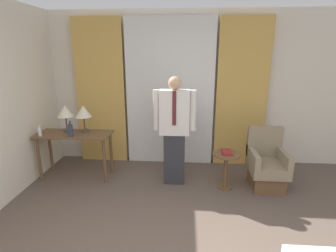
% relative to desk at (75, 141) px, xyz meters
% --- Properties ---
extents(wall_back, '(10.00, 0.06, 2.70)m').
position_rel_desk_xyz_m(wall_back, '(1.50, 0.84, 0.73)').
color(wall_back, silver).
rests_on(wall_back, ground_plane).
extents(curtain_sheer_center, '(1.55, 0.06, 2.58)m').
position_rel_desk_xyz_m(curtain_sheer_center, '(1.50, 0.71, 0.67)').
color(curtain_sheer_center, white).
rests_on(curtain_sheer_center, ground_plane).
extents(curtain_drape_left, '(0.87, 0.06, 2.58)m').
position_rel_desk_xyz_m(curtain_drape_left, '(0.25, 0.71, 0.67)').
color(curtain_drape_left, gold).
rests_on(curtain_drape_left, ground_plane).
extents(curtain_drape_right, '(0.87, 0.06, 2.58)m').
position_rel_desk_xyz_m(curtain_drape_right, '(2.74, 0.71, 0.67)').
color(curtain_drape_right, gold).
rests_on(curtain_drape_right, ground_plane).
extents(desk, '(1.18, 0.48, 0.75)m').
position_rel_desk_xyz_m(desk, '(0.00, 0.00, 0.00)').
color(desk, brown).
rests_on(desk, ground_plane).
extents(table_lamp_left, '(0.25, 0.25, 0.44)m').
position_rel_desk_xyz_m(table_lamp_left, '(-0.15, 0.09, 0.45)').
color(table_lamp_left, '#4C4238').
rests_on(table_lamp_left, desk).
extents(table_lamp_right, '(0.25, 0.25, 0.44)m').
position_rel_desk_xyz_m(table_lamp_right, '(0.15, 0.09, 0.45)').
color(table_lamp_right, '#4C4238').
rests_on(table_lamp_right, desk).
extents(bottle_near_edge, '(0.07, 0.07, 0.25)m').
position_rel_desk_xyz_m(bottle_near_edge, '(0.03, -0.16, 0.23)').
color(bottle_near_edge, '#2D3851').
rests_on(bottle_near_edge, desk).
extents(bottle_by_lamp, '(0.06, 0.06, 0.18)m').
position_rel_desk_xyz_m(bottle_by_lamp, '(-0.47, -0.17, 0.20)').
color(bottle_by_lamp, silver).
rests_on(bottle_by_lamp, desk).
extents(person, '(0.64, 0.21, 1.67)m').
position_rel_desk_xyz_m(person, '(1.62, -0.10, 0.29)').
color(person, '#2D2D33').
rests_on(person, ground_plane).
extents(armchair, '(0.53, 0.61, 0.89)m').
position_rel_desk_xyz_m(armchair, '(3.03, -0.10, -0.30)').
color(armchair, brown).
rests_on(armchair, ground_plane).
extents(side_table, '(0.41, 0.41, 0.56)m').
position_rel_desk_xyz_m(side_table, '(2.40, -0.22, -0.24)').
color(side_table, brown).
rests_on(side_table, ground_plane).
extents(book, '(0.15, 0.24, 0.03)m').
position_rel_desk_xyz_m(book, '(2.41, -0.19, -0.05)').
color(book, maroon).
rests_on(book, side_table).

